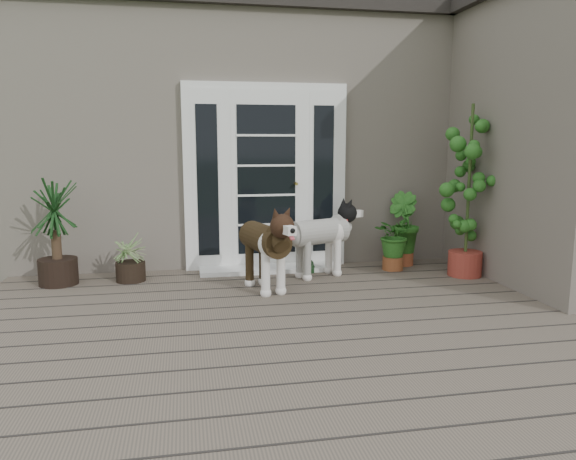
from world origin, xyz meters
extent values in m
cube|color=#6B5B4C|center=(0.00, 0.40, 0.06)|extent=(6.20, 4.60, 0.12)
cube|color=#665E54|center=(0.00, 4.65, 1.55)|extent=(7.40, 4.00, 3.10)
cube|color=#2D2826|center=(0.00, 4.65, 3.20)|extent=(7.60, 4.20, 0.20)
cube|color=#665E54|center=(2.90, 1.50, 1.55)|extent=(1.60, 2.40, 3.10)
cube|color=white|center=(-0.20, 2.60, 1.19)|extent=(1.90, 0.14, 2.15)
cube|color=white|center=(-0.20, 2.40, 0.14)|extent=(1.60, 0.40, 0.05)
imported|color=#265919|center=(1.23, 2.17, 0.42)|extent=(0.67, 0.67, 0.61)
imported|color=#235D1A|center=(1.44, 2.40, 0.45)|extent=(0.58, 0.58, 0.66)
imported|color=#1C5217|center=(2.24, 2.40, 0.39)|extent=(0.39, 0.39, 0.54)
camera|label=1|loc=(-1.14, -3.68, 1.60)|focal=33.77mm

